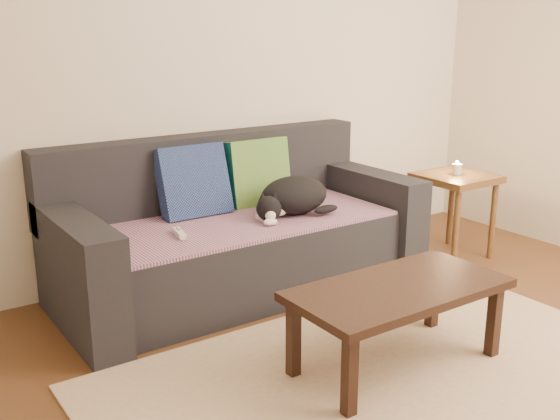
{
  "coord_description": "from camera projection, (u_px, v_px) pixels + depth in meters",
  "views": [
    {
      "loc": [
        -1.84,
        -1.56,
        1.49
      ],
      "look_at": [
        0.05,
        1.2,
        0.55
      ],
      "focal_mm": 42.0,
      "sensor_mm": 36.0,
      "label": 1
    }
  ],
  "objects": [
    {
      "name": "side_table",
      "position": [
        455.0,
        189.0,
        4.29
      ],
      "size": [
        0.45,
        0.45,
        0.56
      ],
      "color": "brown",
      "rests_on": "ground"
    },
    {
      "name": "back_wall",
      "position": [
        197.0,
        60.0,
        3.88
      ],
      "size": [
        4.5,
        0.04,
        2.6
      ],
      "primitive_type": "cube",
      "color": "beige",
      "rests_on": "ground"
    },
    {
      "name": "cat",
      "position": [
        292.0,
        197.0,
        3.77
      ],
      "size": [
        0.55,
        0.43,
        0.22
      ],
      "rotation": [
        0.0,
        0.0,
        -0.34
      ],
      "color": "black",
      "rests_on": "throw_blanket"
    },
    {
      "name": "coffee_table",
      "position": [
        398.0,
        296.0,
        2.88
      ],
      "size": [
        0.99,
        0.49,
        0.39
      ],
      "color": "black",
      "rests_on": "rug"
    },
    {
      "name": "candle",
      "position": [
        457.0,
        169.0,
        4.26
      ],
      "size": [
        0.06,
        0.06,
        0.09
      ],
      "color": "beige",
      "rests_on": "side_table"
    },
    {
      "name": "cushion_green",
      "position": [
        258.0,
        173.0,
        3.99
      ],
      "size": [
        0.4,
        0.16,
        0.41
      ],
      "primitive_type": "cube",
      "rotation": [
        -0.15,
        0.0,
        0.0
      ],
      "color": "#0B4C43",
      "rests_on": "throw_blanket"
    },
    {
      "name": "sofa",
      "position": [
        237.0,
        237.0,
        3.8
      ],
      "size": [
        2.1,
        0.94,
        0.87
      ],
      "color": "#232328",
      "rests_on": "ground"
    },
    {
      "name": "rug",
      "position": [
        411.0,
        391.0,
        2.76
      ],
      "size": [
        2.5,
        1.8,
        0.01
      ],
      "primitive_type": "cube",
      "color": "tan",
      "rests_on": "ground"
    },
    {
      "name": "ground",
      "position": [
        438.0,
        409.0,
        2.64
      ],
      "size": [
        4.5,
        4.5,
        0.0
      ],
      "primitive_type": "plane",
      "color": "brown",
      "rests_on": "ground"
    },
    {
      "name": "cushion_navy",
      "position": [
        193.0,
        182.0,
        3.75
      ],
      "size": [
        0.41,
        0.22,
        0.42
      ],
      "primitive_type": "cube",
      "rotation": [
        -0.3,
        0.0,
        0.0
      ],
      "color": "#101346",
      "rests_on": "throw_blanket"
    },
    {
      "name": "throw_blanket",
      "position": [
        245.0,
        221.0,
        3.7
      ],
      "size": [
        1.66,
        0.74,
        0.02
      ],
      "primitive_type": "cube",
      "color": "#4C2D55",
      "rests_on": "sofa"
    },
    {
      "name": "wii_remote_a",
      "position": [
        179.0,
        233.0,
        3.39
      ],
      "size": [
        0.06,
        0.15,
        0.03
      ],
      "primitive_type": "cube",
      "rotation": [
        0.0,
        0.0,
        1.38
      ],
      "color": "white",
      "rests_on": "throw_blanket"
    },
    {
      "name": "wii_remote_b",
      "position": [
        265.0,
        219.0,
        3.65
      ],
      "size": [
        0.04,
        0.15,
        0.03
      ],
      "primitive_type": "cube",
      "rotation": [
        0.0,
        0.0,
        1.55
      ],
      "color": "white",
      "rests_on": "throw_blanket"
    }
  ]
}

